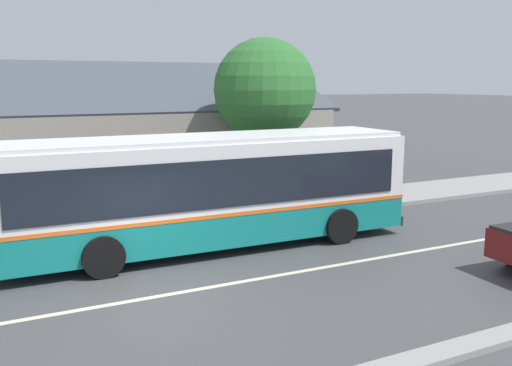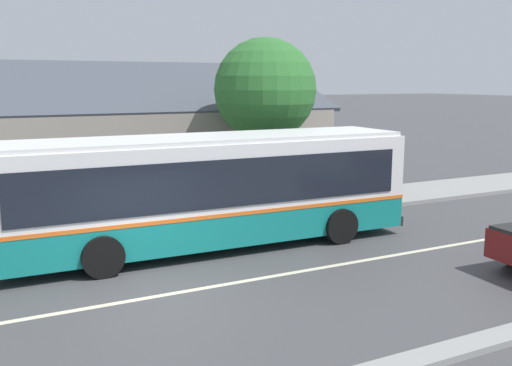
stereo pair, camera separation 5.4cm
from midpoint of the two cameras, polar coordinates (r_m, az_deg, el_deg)
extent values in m
plane|color=#424244|center=(12.52, -9.46, -11.07)|extent=(300.00, 300.00, 0.00)
cube|color=gray|center=(18.06, -15.20, -4.40)|extent=(60.00, 3.00, 0.15)
cube|color=beige|center=(12.52, -9.46, -11.06)|extent=(60.00, 0.16, 0.01)
cube|color=black|center=(20.02, -16.59, 2.09)|extent=(1.10, 0.06, 1.30)
cube|color=black|center=(21.92, -0.66, 3.18)|extent=(1.10, 0.06, 1.30)
cube|color=#4C3323|center=(20.31, -14.05, 0.06)|extent=(1.00, 0.06, 2.10)
cube|color=#147F7A|center=(15.65, -4.68, -3.96)|extent=(11.28, 2.74, 0.84)
cube|color=orange|center=(15.55, -4.70, -2.27)|extent=(11.30, 2.76, 0.10)
cube|color=white|center=(15.38, -4.75, 1.05)|extent=(11.28, 2.74, 1.72)
cube|color=white|center=(15.26, -4.80, 4.47)|extent=(11.06, 2.61, 0.12)
cube|color=black|center=(16.57, -6.30, 1.33)|extent=(10.33, 0.25, 1.22)
cube|color=black|center=(14.23, -2.93, -0.07)|extent=(10.33, 0.25, 1.22)
cube|color=black|center=(18.15, 12.13, 1.93)|extent=(0.09, 2.20, 1.22)
cube|color=black|center=(18.05, 12.23, 4.51)|extent=(0.08, 1.75, 0.24)
cube|color=black|center=(18.44, 12.00, -2.92)|extent=(0.13, 2.50, 0.28)
cube|color=#192D99|center=(16.42, -10.86, -3.44)|extent=(3.14, 0.10, 0.59)
cube|color=black|center=(18.55, 6.60, 0.56)|extent=(0.90, 0.05, 2.32)
cylinder|color=black|center=(18.25, 4.18, -2.54)|extent=(1.01, 0.30, 1.00)
cylinder|color=black|center=(16.19, 8.57, -4.27)|extent=(1.01, 0.30, 1.00)
cylinder|color=black|center=(16.12, -16.63, -4.66)|extent=(1.01, 0.30, 1.00)
cylinder|color=black|center=(13.75, -14.96, -7.13)|extent=(1.01, 0.30, 1.00)
cylinder|color=#4C3828|center=(20.55, 0.96, 1.80)|extent=(0.37, 0.37, 3.03)
sphere|color=#2D6B2D|center=(20.34, 0.98, 9.33)|extent=(3.62, 3.62, 3.62)
sphere|color=#2D6B2D|center=(20.73, -0.02, 7.84)|extent=(2.24, 2.24, 2.24)
cylinder|color=gray|center=(20.03, 8.23, 0.99)|extent=(0.07, 0.07, 2.40)
cube|color=#1959A5|center=(19.89, 8.34, 3.69)|extent=(0.36, 0.03, 0.48)
camera|label=1|loc=(0.03, -89.91, 0.02)|focal=40.00mm
camera|label=2|loc=(0.03, 90.09, -0.02)|focal=40.00mm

